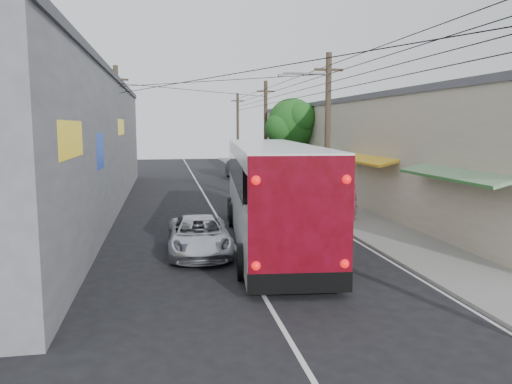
% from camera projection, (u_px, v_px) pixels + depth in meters
% --- Properties ---
extents(ground, '(120.00, 120.00, 0.00)m').
position_uv_depth(ground, '(287.00, 335.00, 10.94)').
color(ground, black).
rests_on(ground, ground).
extents(sidewalk, '(3.00, 80.00, 0.12)m').
position_uv_depth(sidewalk, '(311.00, 197.00, 31.59)').
color(sidewalk, slate).
rests_on(sidewalk, ground).
extents(building_right, '(7.09, 40.00, 6.25)m').
position_uv_depth(building_right, '(366.00, 147.00, 33.94)').
color(building_right, '#BFAD98').
rests_on(building_right, ground).
extents(building_left, '(7.20, 36.00, 7.25)m').
position_uv_depth(building_left, '(51.00, 143.00, 26.49)').
color(building_left, gray).
rests_on(building_left, ground).
extents(utility_poles, '(11.80, 45.28, 8.00)m').
position_uv_depth(utility_poles, '(257.00, 133.00, 30.77)').
color(utility_poles, '#473828').
rests_on(utility_poles, ground).
extents(street_tree, '(4.40, 4.00, 6.60)m').
position_uv_depth(street_tree, '(293.00, 124.00, 36.92)').
color(street_tree, '#3F2B19').
rests_on(street_tree, ground).
extents(coach_bus, '(4.10, 13.62, 3.87)m').
position_uv_depth(coach_bus, '(271.00, 192.00, 19.47)').
color(coach_bus, white).
rests_on(coach_bus, ground).
extents(jeepney, '(2.25, 4.75, 1.31)m').
position_uv_depth(jeepney, '(199.00, 236.00, 17.87)').
color(jeepney, silver).
rests_on(jeepney, ground).
extents(parked_suv, '(2.51, 5.88, 1.69)m').
position_uv_depth(parked_suv, '(294.00, 200.00, 25.05)').
color(parked_suv, '#A2A3AA').
rests_on(parked_suv, ground).
extents(parked_car_mid, '(2.02, 4.62, 1.55)m').
position_uv_depth(parked_car_mid, '(265.00, 185.00, 32.32)').
color(parked_car_mid, '#27272D').
rests_on(parked_car_mid, ground).
extents(parked_car_far, '(1.86, 4.89, 1.59)m').
position_uv_depth(parked_car_far, '(239.00, 169.00, 43.44)').
color(parked_car_far, black).
rests_on(parked_car_far, ground).
extents(pedestrian_near, '(0.72, 0.51, 1.87)m').
position_uv_depth(pedestrian_near, '(351.00, 200.00, 23.67)').
color(pedestrian_near, pink).
rests_on(pedestrian_near, sidewalk).
extents(pedestrian_far, '(1.01, 0.96, 1.65)m').
position_uv_depth(pedestrian_far, '(308.00, 190.00, 28.30)').
color(pedestrian_far, '#8397BF').
rests_on(pedestrian_far, sidewalk).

